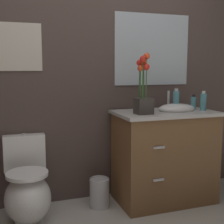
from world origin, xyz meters
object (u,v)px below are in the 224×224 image
(flower_vase, at_px, (143,94))
(trash_bin, at_px, (99,193))
(vanity_cabinet, at_px, (164,155))
(soap_bottle, at_px, (193,103))
(hand_wash_bottle, at_px, (203,102))
(toilet, at_px, (27,191))
(wall_mirror, at_px, (152,50))
(wall_poster, at_px, (20,47))
(lotion_bottle, at_px, (176,101))

(flower_vase, relative_size, trash_bin, 1.95)
(vanity_cabinet, distance_m, soap_bottle, 0.59)
(hand_wash_bottle, relative_size, trash_bin, 0.69)
(toilet, distance_m, hand_wash_bottle, 1.79)
(flower_vase, relative_size, wall_mirror, 0.66)
(vanity_cabinet, bearing_deg, hand_wash_bottle, -9.29)
(flower_vase, bearing_deg, soap_bottle, 11.66)
(hand_wash_bottle, xyz_separation_m, wall_poster, (-1.64, 0.35, 0.50))
(vanity_cabinet, xyz_separation_m, soap_bottle, (0.32, 0.04, 0.49))
(lotion_bottle, relative_size, wall_mirror, 0.26)
(wall_poster, bearing_deg, toilet, -90.00)
(soap_bottle, relative_size, trash_bin, 0.54)
(toilet, distance_m, vanity_cabinet, 1.29)
(flower_vase, distance_m, soap_bottle, 0.62)
(lotion_bottle, relative_size, wall_poster, 0.51)
(soap_bottle, xyz_separation_m, wall_mirror, (-0.33, 0.26, 0.52))
(vanity_cabinet, xyz_separation_m, wall_mirror, (-0.00, 0.29, 1.00))
(soap_bottle, height_order, trash_bin, soap_bottle)
(flower_vase, xyz_separation_m, wall_poster, (-1.00, 0.38, 0.40))
(flower_vase, height_order, hand_wash_bottle, flower_vase)
(hand_wash_bottle, height_order, trash_bin, hand_wash_bottle)
(vanity_cabinet, height_order, flower_vase, flower_vase)
(hand_wash_bottle, distance_m, wall_poster, 1.75)
(soap_bottle, bearing_deg, hand_wash_bottle, -65.25)
(vanity_cabinet, distance_m, lotion_bottle, 0.53)
(vanity_cabinet, relative_size, hand_wash_bottle, 5.62)
(toilet, bearing_deg, trash_bin, 1.97)
(trash_bin, relative_size, wall_poster, 0.66)
(lotion_bottle, xyz_separation_m, wall_mirror, (-0.12, 0.28, 0.49))
(vanity_cabinet, height_order, trash_bin, vanity_cabinet)
(trash_bin, bearing_deg, hand_wash_bottle, -6.17)
(toilet, distance_m, wall_mirror, 1.77)
(hand_wash_bottle, bearing_deg, vanity_cabinet, 170.71)
(vanity_cabinet, distance_m, trash_bin, 0.71)
(toilet, bearing_deg, vanity_cabinet, -1.19)
(toilet, xyz_separation_m, trash_bin, (0.64, 0.02, -0.11))
(flower_vase, height_order, soap_bottle, flower_vase)
(lotion_bottle, bearing_deg, trash_bin, 177.15)
(vanity_cabinet, height_order, hand_wash_bottle, hand_wash_bottle)
(wall_poster, bearing_deg, lotion_bottle, -11.53)
(trash_bin, bearing_deg, vanity_cabinet, -4.35)
(hand_wash_bottle, height_order, wall_poster, wall_poster)
(soap_bottle, height_order, hand_wash_bottle, hand_wash_bottle)
(soap_bottle, xyz_separation_m, lotion_bottle, (-0.21, -0.02, 0.03))
(hand_wash_bottle, relative_size, wall_poster, 0.45)
(wall_mirror, bearing_deg, flower_vase, -124.95)
(toilet, bearing_deg, wall_mirror, 11.90)
(vanity_cabinet, height_order, wall_poster, wall_poster)
(flower_vase, relative_size, soap_bottle, 3.59)
(hand_wash_bottle, bearing_deg, lotion_bottle, 164.30)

